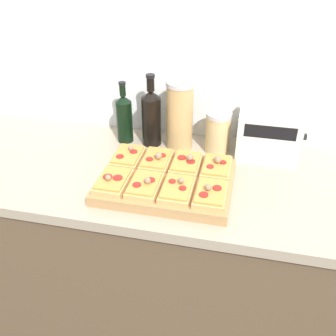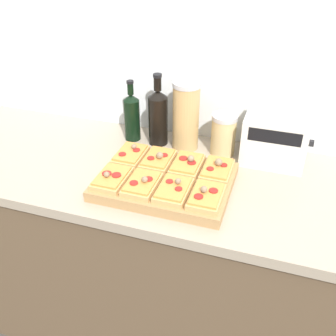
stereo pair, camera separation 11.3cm
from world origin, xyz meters
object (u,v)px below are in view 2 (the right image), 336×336
object	(u,v)px
cutting_board	(165,181)
wine_bottle	(158,116)
olive_oil_bottle	(132,116)
grain_jar_short	(223,134)
toaster_oven	(275,140)
grain_jar_tall	(185,116)

from	to	relation	value
cutting_board	wine_bottle	size ratio (longest dim) A/B	1.54
olive_oil_bottle	wine_bottle	xyz separation A→B (m)	(0.12, 0.00, 0.02)
grain_jar_short	toaster_oven	bearing A→B (deg)	-0.24
grain_jar_tall	grain_jar_short	distance (m)	0.17
cutting_board	grain_jar_tall	xyz separation A→B (m)	(-0.01, 0.30, 0.12)
olive_oil_bottle	grain_jar_short	world-z (taller)	olive_oil_bottle
wine_bottle	grain_jar_short	size ratio (longest dim) A/B	1.79
olive_oil_bottle	grain_jar_tall	world-z (taller)	grain_jar_tall
cutting_board	toaster_oven	world-z (taller)	toaster_oven
olive_oil_bottle	grain_jar_tall	distance (m)	0.24
wine_bottle	grain_jar_tall	distance (m)	0.12
cutting_board	wine_bottle	bearing A→B (deg)	113.78
cutting_board	olive_oil_bottle	bearing A→B (deg)	130.01
wine_bottle	grain_jar_tall	size ratio (longest dim) A/B	1.06
wine_bottle	grain_jar_tall	bearing A→B (deg)	0.00
olive_oil_bottle	toaster_oven	bearing A→B (deg)	-0.08
grain_jar_tall	cutting_board	bearing A→B (deg)	-87.34
cutting_board	grain_jar_tall	size ratio (longest dim) A/B	1.64
wine_bottle	grain_jar_short	distance (m)	0.28
cutting_board	grain_jar_tall	distance (m)	0.32
wine_bottle	toaster_oven	size ratio (longest dim) A/B	1.16
cutting_board	olive_oil_bottle	world-z (taller)	olive_oil_bottle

